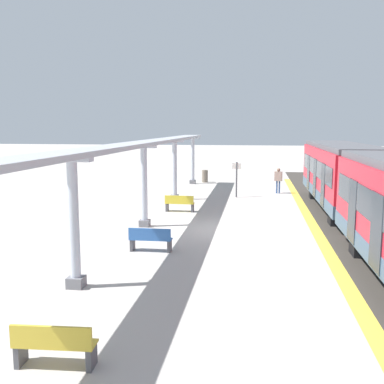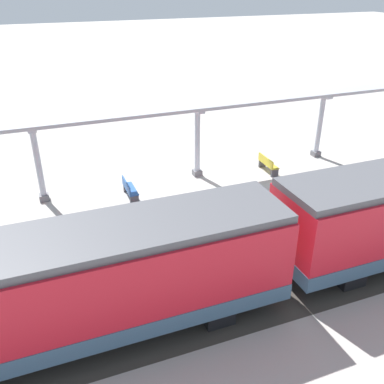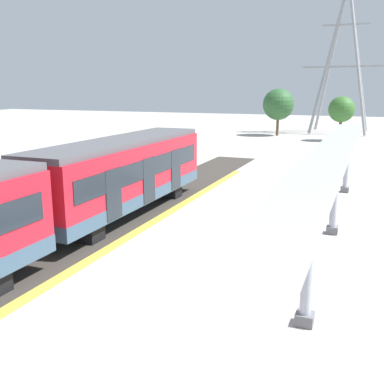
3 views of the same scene
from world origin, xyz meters
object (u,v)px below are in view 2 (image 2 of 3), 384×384
Objects in this scene: train_far_carriage at (79,288)px; canopy_pillar_fourth at (38,164)px; bench_near_end at (267,164)px; canopy_pillar_second at (320,126)px; bench_mid_platform at (129,189)px; canopy_pillar_third at (197,143)px.

canopy_pillar_fourth is (9.21, 0.55, -0.02)m from train_far_carriage.
train_far_carriage is 13.64m from bench_near_end.
canopy_pillar_second is 15.08m from canopy_pillar_fourth.
bench_mid_platform is at bearing -107.54° from canopy_pillar_fourth.
train_far_carriage is 7.94× the size of bench_mid_platform.
canopy_pillar_third reaches higher than bench_near_end.
bench_near_end is (-0.94, -3.63, -1.37)m from canopy_pillar_third.
canopy_pillar_third is at bearing -37.72° from train_far_carriage.
canopy_pillar_third and canopy_pillar_fourth have the same top height.
canopy_pillar_second is 2.37× the size of bench_near_end.
canopy_pillar_second is 2.38× the size of bench_mid_platform.
canopy_pillar_third is at bearing -73.07° from bench_mid_platform.
canopy_pillar_fourth is at bearing 72.46° from bench_mid_platform.
canopy_pillar_second reaches higher than bench_mid_platform.
train_far_carriage is 3.33× the size of canopy_pillar_second.
canopy_pillar_third is 1.00× the size of canopy_pillar_fourth.
canopy_pillar_second is 4.12m from bench_near_end.
bench_near_end is (-0.94, -11.30, -1.37)m from canopy_pillar_fourth.
canopy_pillar_second is at bearing -90.00° from canopy_pillar_fourth.
bench_mid_platform is (8.02, -3.22, -1.38)m from train_far_carriage.
canopy_pillar_third reaches higher than bench_mid_platform.
canopy_pillar_third is 4.31m from bench_mid_platform.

